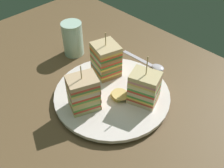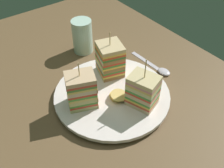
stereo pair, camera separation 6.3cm
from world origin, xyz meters
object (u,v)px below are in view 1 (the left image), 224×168
plate (112,95)px  spoon (153,65)px  chip_pile (119,95)px  drinking_glass (73,41)px  sandwich_wedge_0 (106,60)px  sandwich_wedge_1 (83,93)px  sandwich_wedge_2 (144,88)px

plate → spoon: 17.64cm
chip_pile → spoon: chip_pile is taller
drinking_glass → sandwich_wedge_0: bearing=-3.7°
sandwich_wedge_1 → drinking_glass: (-20.83, 13.25, -1.72)cm
spoon → drinking_glass: size_ratio=1.43×
sandwich_wedge_2 → sandwich_wedge_0: bearing=-23.3°
plate → sandwich_wedge_1: (-1.32, -7.86, 5.11)cm
sandwich_wedge_1 → drinking_glass: 24.75cm
sandwich_wedge_2 → drinking_glass: (-29.29, 1.85, -1.44)cm
drinking_glass → chip_pile: bearing=-12.6°
sandwich_wedge_0 → chip_pile: bearing=-9.9°
sandwich_wedge_2 → drinking_glass: 29.38cm
plate → sandwich_wedge_2: size_ratio=2.21×
sandwich_wedge_1 → sandwich_wedge_2: 14.19cm
plate → sandwich_wedge_2: 9.32cm
sandwich_wedge_0 → sandwich_wedge_2: 13.82cm
chip_pile → drinking_glass: size_ratio=0.60×
sandwich_wedge_2 → spoon: (-7.87, 14.07, -5.50)cm
sandwich_wedge_2 → spoon: 17.03cm
chip_pile → spoon: (-3.15, 17.70, -2.26)cm
plate → chip_pile: size_ratio=4.66×
sandwich_wedge_2 → chip_pile: bearing=17.8°
plate → sandwich_wedge_0: sandwich_wedge_0 is taller
sandwich_wedge_0 → drinking_glass: 15.64cm
sandwich_wedge_0 → sandwich_wedge_2: size_ratio=0.96×
plate → drinking_glass: 23.06cm
plate → sandwich_wedge_0: (-6.66, 4.39, 5.20)cm
spoon → sandwich_wedge_2: bearing=-63.5°
sandwich_wedge_1 → spoon: bearing=20.5°
plate → sandwich_wedge_2: bearing=26.4°
plate → chip_pile: 2.89cm
sandwich_wedge_0 → sandwich_wedge_2: sandwich_wedge_2 is taller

